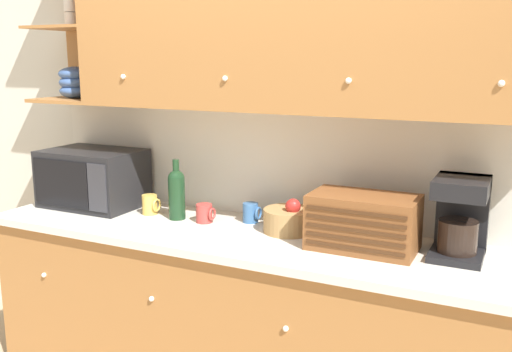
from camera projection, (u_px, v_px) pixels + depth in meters
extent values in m
cube|color=beige|center=(277.00, 146.00, 3.04)|extent=(5.19, 0.06, 2.60)
cube|color=#A36B38|center=(248.00, 323.00, 2.90)|extent=(2.79, 0.65, 0.87)
cube|color=silver|center=(246.00, 237.00, 2.79)|extent=(2.81, 0.68, 0.04)
sphere|color=white|center=(44.00, 275.00, 3.02)|extent=(0.03, 0.03, 0.03)
sphere|color=white|center=(151.00, 299.00, 2.72)|extent=(0.03, 0.03, 0.03)
sphere|color=white|center=(286.00, 329.00, 2.42)|extent=(0.03, 0.03, 0.03)
cube|color=silver|center=(274.00, 163.00, 3.02)|extent=(2.79, 0.01, 0.59)
cube|color=#A36B38|center=(301.00, 17.00, 2.62)|extent=(2.37, 0.37, 0.87)
cube|color=#A36B38|center=(93.00, 26.00, 3.38)|extent=(0.42, 0.02, 0.87)
cube|color=#A36B38|center=(76.00, 100.00, 3.31)|extent=(0.42, 0.37, 0.02)
cube|color=#A36B38|center=(72.00, 28.00, 3.22)|extent=(0.42, 0.37, 0.02)
sphere|color=white|center=(123.00, 77.00, 2.89)|extent=(0.03, 0.03, 0.03)
sphere|color=white|center=(225.00, 78.00, 2.64)|extent=(0.03, 0.03, 0.03)
sphere|color=white|center=(348.00, 81.00, 2.38)|extent=(0.03, 0.03, 0.03)
sphere|color=white|center=(501.00, 83.00, 2.13)|extent=(0.03, 0.03, 0.03)
ellipsoid|color=#3D5B93|center=(76.00, 91.00, 3.30)|extent=(0.18, 0.18, 0.08)
ellipsoid|color=#3D5B93|center=(75.00, 82.00, 3.29)|extent=(0.18, 0.18, 0.08)
ellipsoid|color=#3D5B93|center=(75.00, 74.00, 3.28)|extent=(0.18, 0.18, 0.08)
cylinder|color=silver|center=(71.00, 20.00, 3.22)|extent=(0.07, 0.07, 0.08)
cylinder|color=silver|center=(70.00, 5.00, 3.20)|extent=(0.07, 0.07, 0.08)
cube|color=black|center=(93.00, 178.00, 3.29)|extent=(0.55, 0.38, 0.33)
cube|color=black|center=(61.00, 183.00, 3.15)|extent=(0.39, 0.01, 0.26)
cube|color=#2D2D33|center=(97.00, 188.00, 3.04)|extent=(0.12, 0.01, 0.26)
cylinder|color=gold|center=(150.00, 205.00, 3.13)|extent=(0.08, 0.08, 0.11)
torus|color=gold|center=(157.00, 205.00, 3.11)|extent=(0.01, 0.07, 0.07)
cylinder|color=#19381E|center=(177.00, 199.00, 3.02)|extent=(0.09, 0.09, 0.22)
sphere|color=#19381E|center=(176.00, 178.00, 3.00)|extent=(0.09, 0.09, 0.09)
cylinder|color=#19381E|center=(176.00, 166.00, 2.99)|extent=(0.03, 0.03, 0.08)
cylinder|color=#B73D38|center=(204.00, 213.00, 2.97)|extent=(0.09, 0.09, 0.10)
torus|color=#B73D38|center=(212.00, 214.00, 2.95)|extent=(0.01, 0.07, 0.07)
cylinder|color=#38669E|center=(250.00, 213.00, 2.97)|extent=(0.08, 0.08, 0.10)
torus|color=#38669E|center=(258.00, 213.00, 2.95)|extent=(0.01, 0.07, 0.07)
cylinder|color=#A87F4C|center=(288.00, 221.00, 2.81)|extent=(0.25, 0.25, 0.12)
sphere|color=red|center=(293.00, 206.00, 2.76)|extent=(0.08, 0.08, 0.08)
cube|color=brown|center=(363.00, 222.00, 2.55)|extent=(0.47, 0.27, 0.25)
cube|color=#432713|center=(354.00, 248.00, 2.44)|extent=(0.44, 0.01, 0.02)
cube|color=#432713|center=(354.00, 239.00, 2.43)|extent=(0.44, 0.01, 0.02)
cube|color=#432713|center=(354.00, 230.00, 2.42)|extent=(0.44, 0.01, 0.02)
cube|color=#432713|center=(355.00, 221.00, 2.41)|extent=(0.44, 0.01, 0.02)
cube|color=#432713|center=(355.00, 212.00, 2.41)|extent=(0.44, 0.01, 0.02)
cube|color=black|center=(457.00, 254.00, 2.46)|extent=(0.22, 0.28, 0.03)
cylinder|color=black|center=(458.00, 236.00, 2.42)|extent=(0.16, 0.16, 0.14)
cube|color=black|center=(462.00, 212.00, 2.52)|extent=(0.22, 0.06, 0.35)
cube|color=black|center=(462.00, 187.00, 2.40)|extent=(0.22, 0.28, 0.08)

